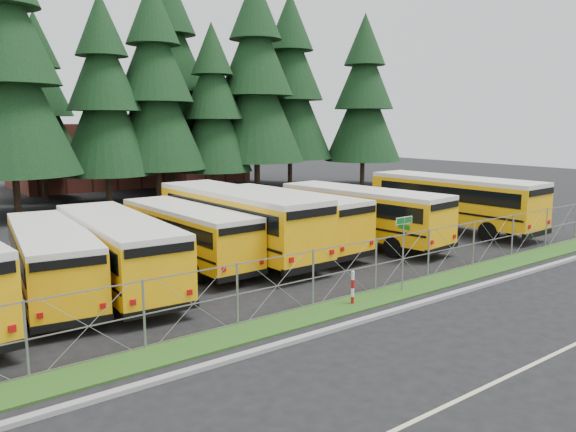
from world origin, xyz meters
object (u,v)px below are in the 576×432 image
(bus_1, at_px, (51,262))
(bus_2, at_px, (115,253))
(striped_bollard, at_px, (353,288))
(bus_6, at_px, (357,216))
(bus_3, at_px, (184,236))
(bus_east, at_px, (447,203))
(street_sign, at_px, (404,238))
(bus_5, at_px, (282,220))
(bus_4, at_px, (234,223))

(bus_1, relative_size, bus_2, 0.94)
(striped_bollard, bearing_deg, bus_6, 45.38)
(bus_3, distance_m, bus_east, 16.05)
(bus_2, bearing_deg, bus_east, 3.41)
(bus_1, height_order, bus_east, bus_east)
(bus_6, distance_m, street_sign, 8.42)
(bus_east, height_order, street_sign, bus_east)
(bus_1, height_order, bus_3, same)
(bus_3, bearing_deg, bus_6, -9.77)
(bus_east, distance_m, striped_bollard, 15.42)
(bus_5, bearing_deg, bus_1, -176.92)
(bus_1, relative_size, striped_bollard, 8.26)
(bus_east, distance_m, street_sign, 13.17)
(bus_east, bearing_deg, bus_2, 176.87)
(bus_3, height_order, striped_bollard, bus_3)
(bus_2, bearing_deg, bus_6, 5.09)
(bus_2, relative_size, bus_6, 0.96)
(bus_4, height_order, bus_east, bus_4)
(bus_east, height_order, striped_bollard, bus_east)
(bus_3, distance_m, bus_6, 9.20)
(bus_2, xyz_separation_m, bus_6, (12.77, 0.29, 0.05))
(bus_5, bearing_deg, street_sign, -98.79)
(bus_east, bearing_deg, striped_bollard, -157.00)
(bus_1, relative_size, bus_5, 0.92)
(bus_3, relative_size, bus_4, 0.82)
(bus_2, bearing_deg, striped_bollard, -46.03)
(bus_6, height_order, bus_east, bus_east)
(bus_2, distance_m, bus_3, 4.00)
(street_sign, distance_m, striped_bollard, 2.90)
(bus_1, height_order, bus_4, bus_4)
(bus_4, height_order, bus_6, bus_4)
(street_sign, xyz_separation_m, striped_bollard, (-2.52, -0.02, -1.43))
(striped_bollard, bearing_deg, bus_1, 138.50)
(bus_5, distance_m, bus_6, 4.03)
(bus_4, xyz_separation_m, bus_6, (6.53, -1.34, -0.14))
(bus_6, bearing_deg, bus_1, 173.62)
(bus_1, xyz_separation_m, bus_5, (11.18, 1.40, 0.11))
(bus_1, relative_size, street_sign, 3.53)
(bus_6, xyz_separation_m, bus_east, (6.85, -0.42, 0.12))
(street_sign, bearing_deg, bus_6, 57.64)
(bus_1, xyz_separation_m, bus_4, (8.45, 1.40, 0.28))
(bus_east, bearing_deg, bus_4, 169.75)
(bus_3, distance_m, street_sign, 9.61)
(bus_4, distance_m, striped_bollard, 8.52)
(striped_bollard, bearing_deg, bus_2, 130.19)
(bus_2, distance_m, street_sign, 10.73)
(street_sign, bearing_deg, bus_3, 118.76)
(bus_5, distance_m, street_sign, 8.49)
(bus_2, relative_size, striped_bollard, 8.76)
(bus_1, xyz_separation_m, bus_3, (5.88, 1.37, 0.00))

